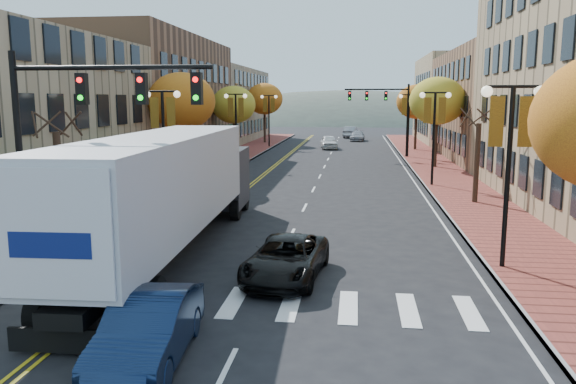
% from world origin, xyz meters
% --- Properties ---
extents(ground, '(200.00, 200.00, 0.00)m').
position_xyz_m(ground, '(0.00, 0.00, 0.00)').
color(ground, black).
rests_on(ground, ground).
extents(sidewalk_left, '(4.00, 85.00, 0.15)m').
position_xyz_m(sidewalk_left, '(-9.00, 32.50, 0.07)').
color(sidewalk_left, brown).
rests_on(sidewalk_left, ground).
extents(sidewalk_right, '(4.00, 85.00, 0.15)m').
position_xyz_m(sidewalk_right, '(9.00, 32.50, 0.07)').
color(sidewalk_right, brown).
rests_on(sidewalk_right, ground).
extents(building_left_mid, '(12.00, 24.00, 11.00)m').
position_xyz_m(building_left_mid, '(-17.00, 36.00, 5.50)').
color(building_left_mid, brown).
rests_on(building_left_mid, ground).
extents(building_left_far, '(12.00, 26.00, 9.50)m').
position_xyz_m(building_left_far, '(-17.00, 61.00, 4.75)').
color(building_left_far, '#9E8966').
rests_on(building_left_far, ground).
extents(building_right_mid, '(15.00, 24.00, 10.00)m').
position_xyz_m(building_right_mid, '(18.50, 42.00, 5.00)').
color(building_right_mid, brown).
rests_on(building_right_mid, ground).
extents(building_right_far, '(15.00, 20.00, 11.00)m').
position_xyz_m(building_right_far, '(18.50, 64.00, 5.50)').
color(building_right_far, '#9E8966').
rests_on(building_right_far, ground).
extents(tree_left_a, '(0.28, 0.28, 4.20)m').
position_xyz_m(tree_left_a, '(-9.00, 8.00, 2.25)').
color(tree_left_a, '#382619').
rests_on(tree_left_a, sidewalk_left).
extents(tree_left_b, '(4.48, 4.48, 7.21)m').
position_xyz_m(tree_left_b, '(-9.00, 24.00, 5.45)').
color(tree_left_b, '#382619').
rests_on(tree_left_b, sidewalk_left).
extents(tree_left_c, '(4.16, 4.16, 6.69)m').
position_xyz_m(tree_left_c, '(-9.00, 40.00, 5.05)').
color(tree_left_c, '#382619').
rests_on(tree_left_c, sidewalk_left).
extents(tree_left_d, '(4.61, 4.61, 7.42)m').
position_xyz_m(tree_left_d, '(-9.00, 58.00, 5.60)').
color(tree_left_d, '#382619').
rests_on(tree_left_d, sidewalk_left).
extents(tree_right_b, '(0.28, 0.28, 4.20)m').
position_xyz_m(tree_right_b, '(9.00, 18.00, 2.25)').
color(tree_right_b, '#382619').
rests_on(tree_right_b, sidewalk_right).
extents(tree_right_c, '(4.48, 4.48, 7.21)m').
position_xyz_m(tree_right_c, '(9.00, 34.00, 5.45)').
color(tree_right_c, '#382619').
rests_on(tree_right_c, sidewalk_right).
extents(tree_right_d, '(4.35, 4.35, 7.00)m').
position_xyz_m(tree_right_d, '(9.00, 50.00, 5.29)').
color(tree_right_d, '#382619').
rests_on(tree_right_d, sidewalk_right).
extents(lamp_left_b, '(1.96, 0.36, 6.05)m').
position_xyz_m(lamp_left_b, '(-7.50, 16.00, 4.29)').
color(lamp_left_b, black).
rests_on(lamp_left_b, ground).
extents(lamp_left_c, '(1.96, 0.36, 6.05)m').
position_xyz_m(lamp_left_c, '(-7.50, 34.00, 4.29)').
color(lamp_left_c, black).
rests_on(lamp_left_c, ground).
extents(lamp_left_d, '(1.96, 0.36, 6.05)m').
position_xyz_m(lamp_left_d, '(-7.50, 52.00, 4.29)').
color(lamp_left_d, black).
rests_on(lamp_left_d, ground).
extents(lamp_right_a, '(1.96, 0.36, 6.05)m').
position_xyz_m(lamp_right_a, '(7.50, 6.00, 4.29)').
color(lamp_right_a, black).
rests_on(lamp_right_a, ground).
extents(lamp_right_b, '(1.96, 0.36, 6.05)m').
position_xyz_m(lamp_right_b, '(7.50, 24.00, 4.29)').
color(lamp_right_b, black).
rests_on(lamp_right_b, ground).
extents(lamp_right_c, '(1.96, 0.36, 6.05)m').
position_xyz_m(lamp_right_c, '(7.50, 42.00, 4.29)').
color(lamp_right_c, black).
rests_on(lamp_right_c, ground).
extents(traffic_mast_near, '(6.10, 0.35, 7.00)m').
position_xyz_m(traffic_mast_near, '(-5.48, 3.00, 4.92)').
color(traffic_mast_near, black).
rests_on(traffic_mast_near, ground).
extents(traffic_mast_far, '(6.10, 0.34, 7.00)m').
position_xyz_m(traffic_mast_far, '(5.48, 42.00, 4.92)').
color(traffic_mast_far, black).
rests_on(traffic_mast_far, ground).
extents(semi_truck, '(3.46, 17.78, 4.42)m').
position_xyz_m(semi_truck, '(-3.89, 6.49, 2.58)').
color(semi_truck, black).
rests_on(semi_truck, ground).
extents(navy_sedan, '(1.87, 4.55, 1.46)m').
position_xyz_m(navy_sedan, '(-1.73, -1.71, 0.73)').
color(navy_sedan, '#0D1B36').
rests_on(navy_sedan, ground).
extents(black_suv, '(2.61, 4.88, 1.30)m').
position_xyz_m(black_suv, '(0.50, 4.28, 0.65)').
color(black_suv, black).
rests_on(black_suv, ground).
extents(car_far_white, '(2.34, 4.68, 1.53)m').
position_xyz_m(car_far_white, '(-0.50, 51.20, 0.77)').
color(car_far_white, silver).
rests_on(car_far_white, ground).
extents(car_far_silver, '(2.08, 4.62, 1.31)m').
position_xyz_m(car_far_silver, '(2.71, 63.85, 0.66)').
color(car_far_silver, '#95949B').
rests_on(car_far_silver, ground).
extents(car_far_oncoming, '(2.24, 5.05, 1.61)m').
position_xyz_m(car_far_oncoming, '(1.72, 70.31, 0.81)').
color(car_far_oncoming, '#96969D').
rests_on(car_far_oncoming, ground).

